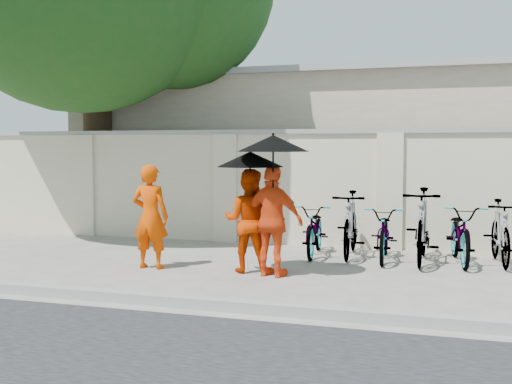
% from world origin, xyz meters
% --- Properties ---
extents(ground, '(80.00, 80.00, 0.00)m').
position_xyz_m(ground, '(0.00, 0.00, 0.00)').
color(ground, '#A39B8E').
extents(kerb, '(40.00, 0.16, 0.12)m').
position_xyz_m(kerb, '(0.00, -1.70, 0.06)').
color(kerb, gray).
rests_on(kerb, ground).
extents(compound_wall, '(20.00, 0.30, 2.00)m').
position_xyz_m(compound_wall, '(1.00, 3.20, 1.00)').
color(compound_wall, beige).
rests_on(compound_wall, ground).
extents(building_behind, '(14.00, 6.00, 3.20)m').
position_xyz_m(building_behind, '(2.00, 7.00, 1.60)').
color(building_behind, '#C3B59C').
rests_on(building_behind, ground).
extents(monk_left, '(0.56, 0.37, 1.51)m').
position_xyz_m(monk_left, '(-1.13, 0.25, 0.76)').
color(monk_left, '#DF4200').
rests_on(monk_left, ground).
extents(monk_center, '(0.75, 0.61, 1.46)m').
position_xyz_m(monk_center, '(0.32, 0.42, 0.73)').
color(monk_center, '#BE2E00').
rests_on(monk_center, ground).
extents(parasol_center, '(0.93, 0.93, 0.87)m').
position_xyz_m(parasol_center, '(0.37, 0.34, 1.59)').
color(parasol_center, black).
rests_on(parasol_center, ground).
extents(monk_right, '(0.96, 0.58, 1.52)m').
position_xyz_m(monk_right, '(0.74, 0.22, 0.76)').
color(monk_right, '#E54111').
rests_on(monk_right, ground).
extents(parasol_right, '(0.97, 0.97, 1.06)m').
position_xyz_m(parasol_right, '(0.76, 0.14, 1.81)').
color(parasol_right, black).
rests_on(parasol_right, ground).
extents(bike_0, '(0.73, 1.67, 0.85)m').
position_xyz_m(bike_0, '(0.92, 2.05, 0.43)').
color(bike_0, '#B1B1B1').
rests_on(bike_0, ground).
extents(bike_1, '(0.61, 1.79, 1.06)m').
position_xyz_m(bike_1, '(1.49, 2.09, 0.53)').
color(bike_1, '#B1B1B1').
rests_on(bike_1, ground).
extents(bike_2, '(0.67, 1.66, 0.85)m').
position_xyz_m(bike_2, '(2.05, 1.94, 0.43)').
color(bike_2, '#B1B1B1').
rests_on(bike_2, ground).
extents(bike_3, '(0.55, 1.90, 1.14)m').
position_xyz_m(bike_3, '(2.61, 1.89, 0.57)').
color(bike_3, '#B1B1B1').
rests_on(bike_3, ground).
extents(bike_4, '(0.83, 1.79, 0.91)m').
position_xyz_m(bike_4, '(3.17, 2.01, 0.45)').
color(bike_4, '#B1B1B1').
rests_on(bike_4, ground).
extents(bike_5, '(0.61, 1.66, 0.97)m').
position_xyz_m(bike_5, '(3.74, 2.12, 0.49)').
color(bike_5, '#B1B1B1').
rests_on(bike_5, ground).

